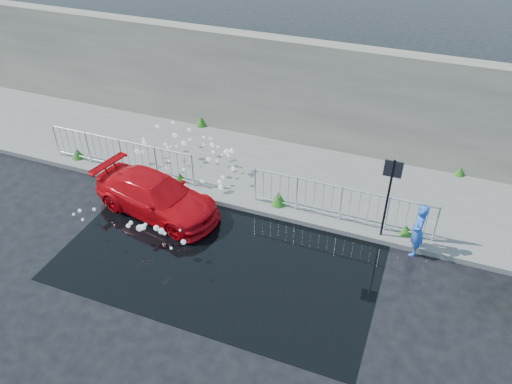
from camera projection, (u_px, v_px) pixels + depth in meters
ground at (187, 276)px, 12.30m from camera, size 90.00×90.00×0.00m
pavement at (259, 170)px, 16.04m from camera, size 30.00×4.00×0.15m
curb at (235, 205)px, 14.52m from camera, size 30.00×0.25×0.16m
retaining_wall at (283, 90)px, 16.63m from camera, size 30.00×0.60×3.50m
puddle at (222, 255)px, 12.91m from camera, size 8.00×5.00×0.01m
sign_post at (390, 187)px, 12.40m from camera, size 0.45×0.06×2.50m
railing_left at (121, 154)px, 15.58m from camera, size 5.05×0.05×1.10m
railing_right at (341, 202)px, 13.52m from camera, size 5.05×0.05×1.10m
weeds at (242, 169)px, 15.59m from camera, size 12.17×3.93×0.43m
water_spray at (181, 170)px, 14.84m from camera, size 3.62×5.51×1.04m
red_car at (156, 196)px, 14.07m from camera, size 4.07×2.27×1.11m
person at (417, 230)px, 12.55m from camera, size 0.46×0.60×1.49m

